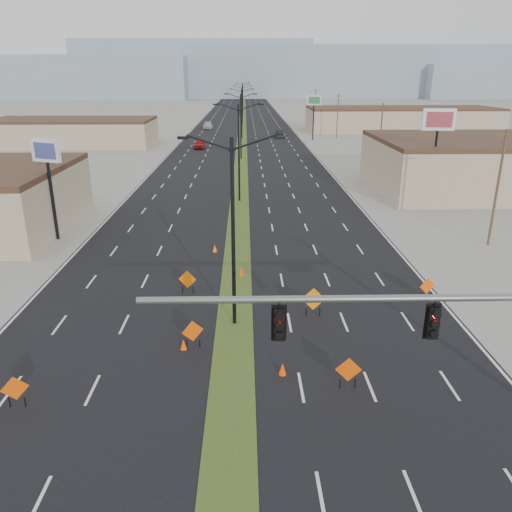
{
  "coord_description": "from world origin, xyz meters",
  "views": [
    {
      "loc": [
        0.65,
        -12.31,
        12.79
      ],
      "look_at": [
        1.21,
        13.96,
        3.2
      ],
      "focal_mm": 35.0,
      "sensor_mm": 36.0,
      "label": 1
    }
  ],
  "objects_px": {
    "signal_mast": "(487,334)",
    "construction_sign_5": "(427,287)",
    "streetlight_0": "(233,228)",
    "pole_sign_east_near": "(438,127)",
    "cone_2": "(241,272)",
    "streetlight_5": "(243,99)",
    "cone_0": "(283,369)",
    "car_far": "(208,126)",
    "construction_sign_1": "(193,332)",
    "pole_sign_west": "(47,160)",
    "cone_3": "(215,248)",
    "streetlight_2": "(241,124)",
    "car_left": "(199,144)",
    "pole_sign_east_far": "(314,104)",
    "cone_1": "(184,344)",
    "car_mid": "(280,132)",
    "streetlight_3": "(242,112)",
    "streetlight_6": "(243,96)",
    "streetlight_1": "(239,150)",
    "construction_sign_3": "(313,300)",
    "construction_sign_4": "(348,371)",
    "construction_sign_0": "(15,390)",
    "streetlight_4": "(242,104)"
  },
  "relations": [
    {
      "from": "construction_sign_0",
      "to": "construction_sign_5",
      "type": "xyz_separation_m",
      "value": [
        20.22,
        9.92,
        -0.01
      ]
    },
    {
      "from": "construction_sign_1",
      "to": "pole_sign_west",
      "type": "bearing_deg",
      "value": 102.12
    },
    {
      "from": "pole_sign_west",
      "to": "pole_sign_east_far",
      "type": "relative_size",
      "value": 0.92
    },
    {
      "from": "signal_mast",
      "to": "streetlight_6",
      "type": "xyz_separation_m",
      "value": [
        -8.56,
        178.0,
        0.63
      ]
    },
    {
      "from": "streetlight_2",
      "to": "construction_sign_1",
      "type": "relative_size",
      "value": 6.82
    },
    {
      "from": "streetlight_0",
      "to": "pole_sign_east_near",
      "type": "height_order",
      "value": "streetlight_0"
    },
    {
      "from": "streetlight_1",
      "to": "construction_sign_5",
      "type": "relative_size",
      "value": 7.08
    },
    {
      "from": "car_mid",
      "to": "construction_sign_5",
      "type": "xyz_separation_m",
      "value": [
        3.12,
        -86.07,
        0.17
      ]
    },
    {
      "from": "construction_sign_3",
      "to": "cone_2",
      "type": "relative_size",
      "value": 2.67
    },
    {
      "from": "streetlight_6",
      "to": "cone_2",
      "type": "xyz_separation_m",
      "value": [
        0.34,
        -161.23,
        -5.09
      ]
    },
    {
      "from": "streetlight_4",
      "to": "streetlight_2",
      "type": "bearing_deg",
      "value": -90.0
    },
    {
      "from": "car_left",
      "to": "construction_sign_5",
      "type": "xyz_separation_m",
      "value": [
        19.21,
        -65.69,
        0.01
      ]
    },
    {
      "from": "car_left",
      "to": "cone_3",
      "type": "xyz_separation_m",
      "value": [
        5.98,
        -56.83,
        -0.52
      ]
    },
    {
      "from": "car_far",
      "to": "cone_1",
      "type": "xyz_separation_m",
      "value": [
        6.11,
        -106.13,
        -0.52
      ]
    },
    {
      "from": "car_mid",
      "to": "construction_sign_0",
      "type": "xyz_separation_m",
      "value": [
        -17.1,
        -95.99,
        0.18
      ]
    },
    {
      "from": "streetlight_0",
      "to": "pole_sign_east_near",
      "type": "relative_size",
      "value": 1.04
    },
    {
      "from": "streetlight_2",
      "to": "streetlight_6",
      "type": "relative_size",
      "value": 1.0
    },
    {
      "from": "streetlight_6",
      "to": "streetlight_1",
      "type": "bearing_deg",
      "value": -90.0
    },
    {
      "from": "car_left",
      "to": "cone_3",
      "type": "bearing_deg",
      "value": -88.36
    },
    {
      "from": "signal_mast",
      "to": "car_mid",
      "type": "xyz_separation_m",
      "value": [
        -0.18,
        98.92,
        -4.14
      ]
    },
    {
      "from": "pole_sign_east_near",
      "to": "construction_sign_3",
      "type": "bearing_deg",
      "value": -114.76
    },
    {
      "from": "streetlight_1",
      "to": "construction_sign_1",
      "type": "xyz_separation_m",
      "value": [
        -2.0,
        -30.5,
        -4.56
      ]
    },
    {
      "from": "cone_2",
      "to": "streetlight_3",
      "type": "bearing_deg",
      "value": 90.25
    },
    {
      "from": "car_far",
      "to": "pole_sign_east_near",
      "type": "bearing_deg",
      "value": -72.15
    },
    {
      "from": "cone_2",
      "to": "streetlight_1",
      "type": "bearing_deg",
      "value": 90.9
    },
    {
      "from": "car_far",
      "to": "streetlight_2",
      "type": "bearing_deg",
      "value": -81.97
    },
    {
      "from": "car_mid",
      "to": "construction_sign_0",
      "type": "relative_size",
      "value": 2.77
    },
    {
      "from": "construction_sign_1",
      "to": "construction_sign_5",
      "type": "bearing_deg",
      "value": -2.23
    },
    {
      "from": "signal_mast",
      "to": "construction_sign_5",
      "type": "height_order",
      "value": "signal_mast"
    },
    {
      "from": "cone_2",
      "to": "streetlight_5",
      "type": "bearing_deg",
      "value": 90.14
    },
    {
      "from": "streetlight_6",
      "to": "construction_sign_0",
      "type": "bearing_deg",
      "value": -92.85
    },
    {
      "from": "car_far",
      "to": "pole_sign_west",
      "type": "xyz_separation_m",
      "value": [
        -6.3,
        -88.23,
        5.73
      ]
    },
    {
      "from": "streetlight_2",
      "to": "construction_sign_3",
      "type": "bearing_deg",
      "value": -85.48
    },
    {
      "from": "pole_sign_west",
      "to": "pole_sign_east_far",
      "type": "bearing_deg",
      "value": 90.08
    },
    {
      "from": "car_left",
      "to": "streetlight_3",
      "type": "bearing_deg",
      "value": 59.12
    },
    {
      "from": "streetlight_1",
      "to": "cone_3",
      "type": "xyz_separation_m",
      "value": [
        -1.73,
        -16.29,
        -5.12
      ]
    },
    {
      "from": "streetlight_6",
      "to": "construction_sign_4",
      "type": "relative_size",
      "value": 6.69
    },
    {
      "from": "streetlight_1",
      "to": "cone_1",
      "type": "height_order",
      "value": "streetlight_1"
    },
    {
      "from": "cone_0",
      "to": "car_far",
      "type": "bearing_deg",
      "value": 95.7
    },
    {
      "from": "cone_3",
      "to": "streetlight_2",
      "type": "bearing_deg",
      "value": 87.77
    },
    {
      "from": "car_mid",
      "to": "cone_3",
      "type": "height_order",
      "value": "car_mid"
    },
    {
      "from": "streetlight_3",
      "to": "streetlight_6",
      "type": "height_order",
      "value": "same"
    },
    {
      "from": "construction_sign_4",
      "to": "cone_0",
      "type": "height_order",
      "value": "construction_sign_4"
    },
    {
      "from": "streetlight_2",
      "to": "streetlight_0",
      "type": "bearing_deg",
      "value": -90.0
    },
    {
      "from": "pole_sign_east_far",
      "to": "construction_sign_1",
      "type": "bearing_deg",
      "value": -84.88
    },
    {
      "from": "streetlight_6",
      "to": "pole_sign_east_far",
      "type": "distance_m",
      "value": 88.44
    },
    {
      "from": "car_left",
      "to": "car_far",
      "type": "xyz_separation_m",
      "value": [
        -0.86,
        34.91,
        -0.01
      ]
    },
    {
      "from": "car_left",
      "to": "cone_1",
      "type": "bearing_deg",
      "value": -90.16
    },
    {
      "from": "car_left",
      "to": "car_mid",
      "type": "relative_size",
      "value": 1.21
    },
    {
      "from": "cone_3",
      "to": "pole_sign_east_near",
      "type": "xyz_separation_m",
      "value": [
        21.47,
        14.22,
        7.6
      ]
    }
  ]
}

